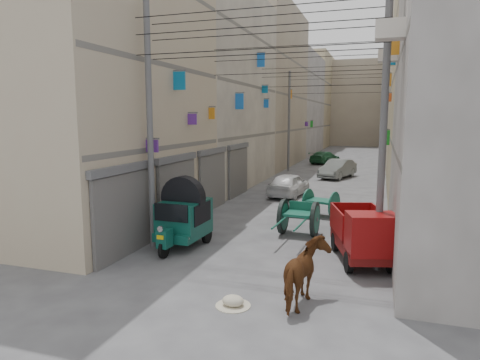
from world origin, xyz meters
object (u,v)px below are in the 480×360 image
at_px(horse, 306,274).
at_px(distant_car_white, 289,184).
at_px(tonga_cart, 299,217).
at_px(distant_car_green, 325,157).
at_px(mini_truck, 365,238).
at_px(feed_sack, 233,301).
at_px(second_cart, 321,202).
at_px(auto_rickshaw, 183,215).
at_px(distant_car_grey, 338,169).

height_order(horse, distant_car_white, horse).
distance_m(tonga_cart, distant_car_green, 25.80).
xyz_separation_m(mini_truck, distant_car_white, (-4.40, 10.42, -0.17)).
bearing_deg(distant_car_green, feed_sack, 112.50).
bearing_deg(horse, distant_car_white, -71.85).
bearing_deg(second_cart, mini_truck, -53.63).
bearing_deg(tonga_cart, second_cart, 86.81).
distance_m(mini_truck, second_cart, 6.35).
xyz_separation_m(tonga_cart, mini_truck, (2.42, -2.65, 0.14)).
relative_size(second_cart, distant_car_green, 0.40).
bearing_deg(mini_truck, distant_car_white, 96.36).
bearing_deg(horse, feed_sack, 24.04).
bearing_deg(tonga_cart, distant_car_white, 107.21).
distance_m(second_cart, feed_sack, 9.86).
distance_m(auto_rickshaw, distant_car_grey, 18.91).
relative_size(tonga_cart, horse, 1.61).
bearing_deg(distant_car_green, distant_car_white, 109.96).
height_order(distant_car_white, distant_car_green, distant_car_white).
relative_size(mini_truck, feed_sack, 6.43).
relative_size(second_cart, horse, 0.88).
bearing_deg(horse, distant_car_green, -78.77).
xyz_separation_m(second_cart, distant_car_white, (-2.34, 4.42, 0.03)).
distance_m(auto_rickshaw, tonga_cart, 4.31).
distance_m(second_cart, horse, 9.32).
xyz_separation_m(auto_rickshaw, distant_car_white, (1.43, 10.39, -0.43)).
height_order(second_cart, feed_sack, second_cart).
height_order(second_cart, distant_car_green, distant_car_green).
bearing_deg(distant_car_grey, feed_sack, -73.54).
bearing_deg(tonga_cart, mini_truck, -44.53).
bearing_deg(mini_truck, second_cart, 92.45).
bearing_deg(tonga_cart, distant_car_grey, 93.44).
distance_m(mini_truck, horse, 3.47).
distance_m(tonga_cart, second_cart, 3.38).
relative_size(horse, distant_car_green, 0.45).
bearing_deg(distant_car_white, distant_car_green, -81.92).
relative_size(horse, distant_car_white, 0.48).
relative_size(feed_sack, distant_car_grey, 0.13).
height_order(feed_sack, distant_car_grey, distant_car_grey).
xyz_separation_m(auto_rickshaw, mini_truck, (5.83, -0.03, -0.26)).
distance_m(distant_car_white, distant_car_green, 17.92).
bearing_deg(second_cart, distant_car_green, 114.12).
xyz_separation_m(feed_sack, distant_car_grey, (0.18, 22.47, 0.54)).
distance_m(feed_sack, distant_car_green, 32.23).
bearing_deg(mini_truck, tonga_cart, 115.99).
height_order(mini_truck, distant_car_grey, mini_truck).
bearing_deg(horse, auto_rickshaw, -30.43).
relative_size(auto_rickshaw, mini_truck, 0.80).
xyz_separation_m(tonga_cart, second_cart, (0.36, 3.36, -0.06)).
height_order(auto_rickshaw, horse, auto_rickshaw).
bearing_deg(mini_truck, distant_car_green, 82.88).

